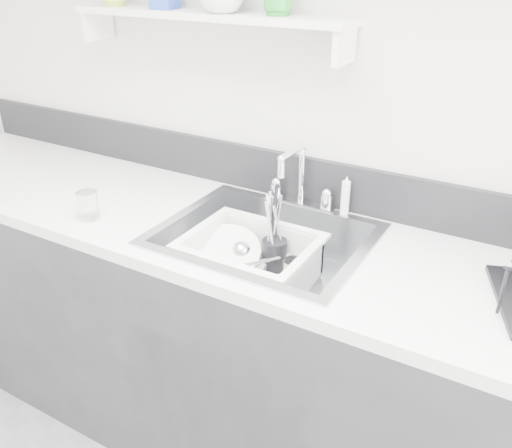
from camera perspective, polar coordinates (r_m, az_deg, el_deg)
The scene contains 13 objects.
counter_run at distance 1.93m, azimuth 0.77°, elevation -13.32°, with size 3.20×0.62×0.92m.
backsplash at distance 1.88m, azimuth 5.36°, elevation 4.70°, with size 3.20×0.02×0.16m, color black.
sink at distance 1.71m, azimuth 0.84°, elevation -3.82°, with size 0.64×0.52×0.20m, color silver, non-canonical shape.
faucet at distance 1.84m, azimuth 4.63°, elevation 3.60°, with size 0.26×0.18×0.23m.
side_sprayer at distance 1.79m, azimuth 9.39°, elevation 2.94°, with size 0.03×0.03×0.14m, color silver.
wall_shelf at distance 1.87m, azimuth -5.33°, elevation 20.82°, with size 1.00×0.16×0.12m.
wash_tub at distance 1.71m, azimuth -0.61°, elevation -3.98°, with size 0.40×0.32×0.15m, color silver, non-canonical shape.
plate_stack at distance 1.78m, azimuth -2.88°, elevation -3.83°, with size 0.28×0.27×0.11m.
utensil_cup at distance 1.77m, azimuth 1.95°, elevation -2.96°, with size 0.08×0.08×0.28m.
ladle at distance 1.74m, azimuth -0.03°, elevation -4.21°, with size 0.27×0.10×0.08m, color silver, non-canonical shape.
tumbler_in_tub at distance 1.68m, azimuth 3.95°, elevation -5.21°, with size 0.06×0.06×0.09m, color white.
tumbler_counter at distance 1.84m, azimuth -17.26°, elevation 1.88°, with size 0.07×0.07×0.09m, color white.
bowl_small at distance 1.65m, azimuth 2.27°, elevation -6.95°, with size 0.12×0.12×0.04m, color white.
Camera 1 is at (0.72, -0.10, 1.70)m, focal length 38.00 mm.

